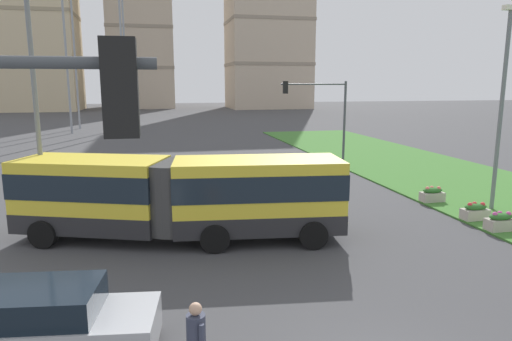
{
  "coord_description": "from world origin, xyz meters",
  "views": [
    {
      "loc": [
        -4.2,
        -6.95,
        5.67
      ],
      "look_at": [
        -0.25,
        10.86,
        2.2
      ],
      "focal_mm": 32.18,
      "sensor_mm": 36.0,
      "label": 1
    }
  ],
  "objects_px": {
    "car_silver_hatch": "(47,325)",
    "apartment_tower_centre": "(268,1)",
    "flower_planter_3": "(475,211)",
    "traffic_light_far_right": "(323,108)",
    "pedestrian_crossing": "(196,340)",
    "flower_planter_4": "(432,194)",
    "streetlight_median": "(502,102)",
    "articulated_bus": "(181,196)",
    "apartment_tower_west": "(21,15)",
    "streetlight_left": "(34,88)",
    "flower_planter_2": "(500,221)"
  },
  "relations": [
    {
      "from": "flower_planter_4",
      "to": "apartment_tower_west",
      "type": "bearing_deg",
      "value": 114.0
    },
    {
      "from": "car_silver_hatch",
      "to": "flower_planter_3",
      "type": "height_order",
      "value": "car_silver_hatch"
    },
    {
      "from": "traffic_light_far_right",
      "to": "streetlight_median",
      "type": "bearing_deg",
      "value": -71.69
    },
    {
      "from": "traffic_light_far_right",
      "to": "apartment_tower_west",
      "type": "bearing_deg",
      "value": 115.5
    },
    {
      "from": "flower_planter_2",
      "to": "flower_planter_3",
      "type": "bearing_deg",
      "value": 90.0
    },
    {
      "from": "streetlight_left",
      "to": "apartment_tower_west",
      "type": "relative_size",
      "value": 0.26
    },
    {
      "from": "pedestrian_crossing",
      "to": "streetlight_left",
      "type": "xyz_separation_m",
      "value": [
        -4.9,
        10.85,
        4.52
      ]
    },
    {
      "from": "traffic_light_far_right",
      "to": "apartment_tower_west",
      "type": "relative_size",
      "value": 0.15
    },
    {
      "from": "car_silver_hatch",
      "to": "apartment_tower_west",
      "type": "bearing_deg",
      "value": 103.64
    },
    {
      "from": "flower_planter_3",
      "to": "articulated_bus",
      "type": "bearing_deg",
      "value": 178.11
    },
    {
      "from": "streetlight_median",
      "to": "apartment_tower_centre",
      "type": "height_order",
      "value": "apartment_tower_centre"
    },
    {
      "from": "pedestrian_crossing",
      "to": "flower_planter_3",
      "type": "distance_m",
      "value": 14.84
    },
    {
      "from": "car_silver_hatch",
      "to": "apartment_tower_centre",
      "type": "xyz_separation_m",
      "value": [
        28.49,
        95.99,
        23.15
      ]
    },
    {
      "from": "flower_planter_3",
      "to": "car_silver_hatch",
      "type": "bearing_deg",
      "value": -156.7
    },
    {
      "from": "streetlight_left",
      "to": "flower_planter_2",
      "type": "bearing_deg",
      "value": -13.27
    },
    {
      "from": "flower_planter_2",
      "to": "streetlight_median",
      "type": "distance_m",
      "value": 5.59
    },
    {
      "from": "flower_planter_3",
      "to": "traffic_light_far_right",
      "type": "bearing_deg",
      "value": 98.51
    },
    {
      "from": "articulated_bus",
      "to": "apartment_tower_west",
      "type": "xyz_separation_m",
      "value": [
        -26.63,
        89.68,
        17.77
      ]
    },
    {
      "from": "flower_planter_3",
      "to": "apartment_tower_west",
      "type": "distance_m",
      "value": 99.88
    },
    {
      "from": "car_silver_hatch",
      "to": "streetlight_left",
      "type": "xyz_separation_m",
      "value": [
        -1.96,
        9.19,
        4.77
      ]
    },
    {
      "from": "car_silver_hatch",
      "to": "traffic_light_far_right",
      "type": "xyz_separation_m",
      "value": [
        13.34,
        19.49,
        3.31
      ]
    },
    {
      "from": "apartment_tower_centre",
      "to": "traffic_light_far_right",
      "type": "bearing_deg",
      "value": -101.2
    },
    {
      "from": "flower_planter_3",
      "to": "flower_planter_4",
      "type": "relative_size",
      "value": 1.0
    },
    {
      "from": "flower_planter_2",
      "to": "streetlight_median",
      "type": "height_order",
      "value": "streetlight_median"
    },
    {
      "from": "flower_planter_3",
      "to": "streetlight_left",
      "type": "relative_size",
      "value": 0.11
    },
    {
      "from": "flower_planter_3",
      "to": "apartment_tower_centre",
      "type": "relative_size",
      "value": 0.02
    },
    {
      "from": "streetlight_median",
      "to": "car_silver_hatch",
      "type": "bearing_deg",
      "value": -155.29
    },
    {
      "from": "car_silver_hatch",
      "to": "traffic_light_far_right",
      "type": "bearing_deg",
      "value": 55.6
    },
    {
      "from": "flower_planter_3",
      "to": "apartment_tower_west",
      "type": "xyz_separation_m",
      "value": [
        -38.74,
        90.08,
        19.0
      ]
    },
    {
      "from": "flower_planter_4",
      "to": "articulated_bus",
      "type": "bearing_deg",
      "value": -167.62
    },
    {
      "from": "streetlight_left",
      "to": "apartment_tower_centre",
      "type": "height_order",
      "value": "apartment_tower_centre"
    },
    {
      "from": "articulated_bus",
      "to": "flower_planter_3",
      "type": "xyz_separation_m",
      "value": [
        12.11,
        -0.4,
        -1.23
      ]
    },
    {
      "from": "articulated_bus",
      "to": "apartment_tower_west",
      "type": "height_order",
      "value": "apartment_tower_west"
    },
    {
      "from": "traffic_light_far_right",
      "to": "flower_planter_3",
      "type": "bearing_deg",
      "value": -81.49
    },
    {
      "from": "traffic_light_far_right",
      "to": "apartment_tower_centre",
      "type": "distance_m",
      "value": 80.47
    },
    {
      "from": "articulated_bus",
      "to": "flower_planter_4",
      "type": "height_order",
      "value": "articulated_bus"
    },
    {
      "from": "traffic_light_far_right",
      "to": "flower_planter_4",
      "type": "bearing_deg",
      "value": -78.9
    },
    {
      "from": "pedestrian_crossing",
      "to": "apartment_tower_west",
      "type": "height_order",
      "value": "apartment_tower_west"
    },
    {
      "from": "articulated_bus",
      "to": "traffic_light_far_right",
      "type": "bearing_deg",
      "value": 50.89
    },
    {
      "from": "car_silver_hatch",
      "to": "apartment_tower_centre",
      "type": "distance_m",
      "value": 102.77
    },
    {
      "from": "articulated_bus",
      "to": "apartment_tower_west",
      "type": "distance_m",
      "value": 95.22
    },
    {
      "from": "traffic_light_far_right",
      "to": "apartment_tower_centre",
      "type": "xyz_separation_m",
      "value": [
        15.15,
        76.5,
        19.84
      ]
    },
    {
      "from": "flower_planter_4",
      "to": "streetlight_median",
      "type": "relative_size",
      "value": 0.12
    },
    {
      "from": "flower_planter_3",
      "to": "streetlight_left",
      "type": "xyz_separation_m",
      "value": [
        -17.24,
        2.62,
        5.09
      ]
    },
    {
      "from": "pedestrian_crossing",
      "to": "flower_planter_2",
      "type": "height_order",
      "value": "pedestrian_crossing"
    },
    {
      "from": "pedestrian_crossing",
      "to": "streetlight_median",
      "type": "bearing_deg",
      "value": 33.88
    },
    {
      "from": "articulated_bus",
      "to": "flower_planter_4",
      "type": "xyz_separation_m",
      "value": [
        12.11,
        2.66,
        -1.23
      ]
    },
    {
      "from": "pedestrian_crossing",
      "to": "flower_planter_4",
      "type": "relative_size",
      "value": 1.58
    },
    {
      "from": "apartment_tower_centre",
      "to": "pedestrian_crossing",
      "type": "bearing_deg",
      "value": -104.66
    },
    {
      "from": "articulated_bus",
      "to": "streetlight_median",
      "type": "bearing_deg",
      "value": 3.78
    }
  ]
}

